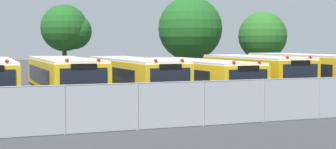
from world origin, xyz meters
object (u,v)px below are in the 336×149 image
Objects in this scene: school_bus_1 at (64,80)px; tree_3 at (261,36)px; school_bus_3 at (198,78)px; school_bus_4 at (254,75)px; school_bus_5 at (308,74)px; tree_2 at (191,28)px; school_bus_2 at (133,79)px; tree_1 at (67,29)px.

tree_3 is (17.74, 9.86, 2.52)m from school_bus_1.
school_bus_4 is (3.66, 0.03, 0.09)m from school_bus_3.
school_bus_4 is at bearing 179.65° from school_bus_3.
tree_3 is (10.14, 10.14, 2.61)m from school_bus_3.
tree_2 is at bearing -74.95° from school_bus_5.
tree_2 is 1.19× the size of tree_3.
school_bus_2 is 11.21m from tree_1.
school_bus_5 is at bearing -39.65° from tree_1.
school_bus_4 reaches higher than school_bus_3.
tree_1 reaches higher than tree_3.
school_bus_3 is 1.91× the size of tree_3.
school_bus_5 is 12.11m from tree_2.
school_bus_2 is at bearing -0.52° from school_bus_4.
tree_2 reaches higher than school_bus_5.
school_bus_4 reaches higher than school_bus_1.
school_bus_5 is 10.80m from tree_3.
tree_2 is at bearing -138.27° from school_bus_1.
school_bus_4 is 12.27m from tree_3.
school_bus_4 is at bearing 177.28° from school_bus_2.
tree_3 reaches higher than school_bus_1.
school_bus_5 is at bearing -74.79° from tree_2.
school_bus_2 is 7.51m from school_bus_4.
tree_2 is (11.95, 11.01, 3.12)m from school_bus_1.
tree_2 is (-3.07, 11.31, 3.07)m from school_bus_5.
tree_1 is at bearing -63.23° from school_bus_3.
school_bus_3 is 1.60× the size of tree_2.
school_bus_2 is 1.15× the size of school_bus_4.
tree_1 is 15.83m from tree_3.
school_bus_5 is at bearing 177.93° from school_bus_1.
tree_2 reaches higher than school_bus_4.
tree_3 is (5.79, -1.15, -0.59)m from tree_2.
school_bus_4 is 1.56× the size of tree_1.
school_bus_1 is at bearing -2.94° from school_bus_3.
tree_3 is (2.72, 10.16, 2.48)m from school_bus_5.
tree_1 is (1.93, 10.55, 2.95)m from school_bus_1.
school_bus_3 is at bearing -0.33° from school_bus_5.
school_bus_1 is 1.07× the size of school_bus_4.
tree_3 reaches higher than school_bus_5.
tree_2 is at bearing -111.94° from school_bus_3.
school_bus_3 is at bearing 1.11° from school_bus_4.
school_bus_3 is at bearing -62.37° from tree_1.
school_bus_1 is 0.91× the size of school_bus_3.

